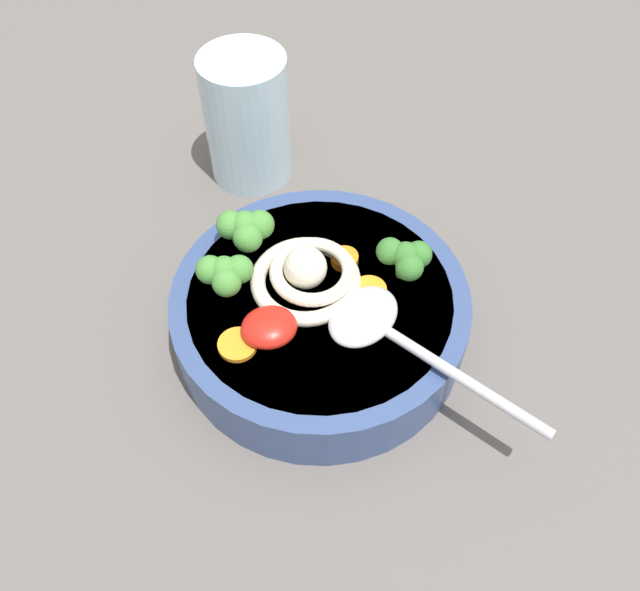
# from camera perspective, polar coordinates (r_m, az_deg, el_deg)

# --- Properties ---
(table_slab) EXTENTS (1.19, 1.19, 0.03)m
(table_slab) POSITION_cam_1_polar(r_m,az_deg,el_deg) (0.56, 0.54, -3.06)
(table_slab) COLOR #5B5651
(table_slab) RESTS_ON ground
(soup_bowl) EXTENTS (0.23, 0.23, 0.05)m
(soup_bowl) POSITION_cam_1_polar(r_m,az_deg,el_deg) (0.52, 0.00, -1.64)
(soup_bowl) COLOR #334775
(soup_bowl) RESTS_ON table_slab
(noodle_pile) EXTENTS (0.09, 0.09, 0.04)m
(noodle_pile) POSITION_cam_1_polar(r_m,az_deg,el_deg) (0.50, -1.20, 2.12)
(noodle_pile) COLOR beige
(noodle_pile) RESTS_ON soup_bowl
(soup_spoon) EXTENTS (0.13, 0.16, 0.02)m
(soup_spoon) POSITION_cam_1_polar(r_m,az_deg,el_deg) (0.47, 5.11, -2.65)
(soup_spoon) COLOR #B7B7BC
(soup_spoon) RESTS_ON soup_bowl
(chili_sauce_dollop) EXTENTS (0.04, 0.04, 0.02)m
(chili_sauce_dollop) POSITION_cam_1_polar(r_m,az_deg,el_deg) (0.47, -4.41, -2.74)
(chili_sauce_dollop) COLOR red
(chili_sauce_dollop) RESTS_ON soup_bowl
(broccoli_floret_center) EXTENTS (0.04, 0.04, 0.03)m
(broccoli_floret_center) POSITION_cam_1_polar(r_m,az_deg,el_deg) (0.50, 7.44, 3.19)
(broccoli_floret_center) COLOR #7A9E60
(broccoli_floret_center) RESTS_ON soup_bowl
(broccoli_floret_right) EXTENTS (0.04, 0.04, 0.03)m
(broccoli_floret_right) POSITION_cam_1_polar(r_m,az_deg,el_deg) (0.49, -8.19, 1.89)
(broccoli_floret_right) COLOR #7A9E60
(broccoli_floret_right) RESTS_ON soup_bowl
(broccoli_floret_front) EXTENTS (0.05, 0.04, 0.04)m
(broccoli_floret_front) POSITION_cam_1_polar(r_m,az_deg,el_deg) (0.52, -6.42, 5.77)
(broccoli_floret_front) COLOR #7A9E60
(broccoli_floret_front) RESTS_ON soup_bowl
(carrot_slice_extra_a) EXTENTS (0.03, 0.03, 0.00)m
(carrot_slice_extra_a) POSITION_cam_1_polar(r_m,az_deg,el_deg) (0.47, -7.13, -4.23)
(carrot_slice_extra_a) COLOR orange
(carrot_slice_extra_a) RESTS_ON soup_bowl
(carrot_slice_beside_chili) EXTENTS (0.02, 0.02, 0.01)m
(carrot_slice_beside_chili) POSITION_cam_1_polar(r_m,az_deg,el_deg) (0.52, 2.13, 3.17)
(carrot_slice_beside_chili) COLOR orange
(carrot_slice_beside_chili) RESTS_ON soup_bowl
(carrot_slice_far) EXTENTS (0.03, 0.03, 0.01)m
(carrot_slice_far) POSITION_cam_1_polar(r_m,az_deg,el_deg) (0.50, 4.29, 0.36)
(carrot_slice_far) COLOR orange
(carrot_slice_far) RESTS_ON soup_bowl
(drinking_glass) EXTENTS (0.08, 0.08, 0.12)m
(drinking_glass) POSITION_cam_1_polar(r_m,az_deg,el_deg) (0.63, -6.31, 14.94)
(drinking_glass) COLOR silver
(drinking_glass) RESTS_ON table_slab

